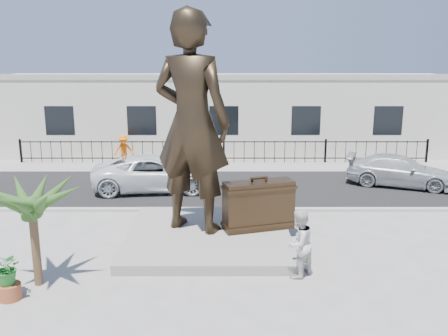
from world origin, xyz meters
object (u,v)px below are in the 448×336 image
object	(u,v)px
suitcase	(259,205)
car_white	(156,173)
statue	(192,123)
tourist	(299,244)

from	to	relation	value
suitcase	car_white	size ratio (longest dim) A/B	0.42
statue	tourist	distance (m)	5.08
suitcase	statue	bearing A→B (deg)	161.89
suitcase	tourist	xyz separation A→B (m)	(0.88, -2.90, -0.15)
statue	suitcase	bearing A→B (deg)	-158.25
statue	tourist	xyz separation A→B (m)	(3.02, -2.95, -2.84)
tourist	car_white	size ratio (longest dim) A/B	0.35
tourist	car_white	distance (m)	9.89
statue	suitcase	distance (m)	3.43
suitcase	tourist	world-z (taller)	suitcase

